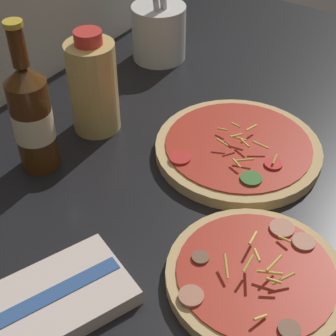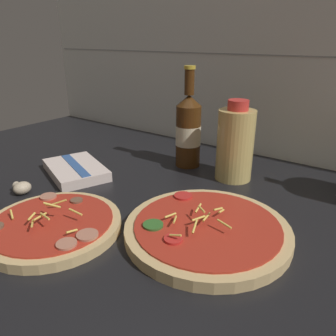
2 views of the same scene
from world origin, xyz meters
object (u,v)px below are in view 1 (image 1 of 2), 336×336
pizza_near (255,276)px  dish_towel (58,298)px  pizza_far (240,150)px  utensil_crock (159,32)px  beer_bottle (32,117)px  oil_bottle (93,86)px

pizza_near → dish_towel: 25.67cm
pizza_far → utensil_crock: bearing=56.6°
pizza_far → beer_bottle: beer_bottle is taller
pizza_near → beer_bottle: bearing=87.8°
beer_bottle → dish_towel: bearing=-130.8°
pizza_far → oil_bottle: bearing=106.0°
pizza_near → pizza_far: bearing=32.5°
pizza_near → beer_bottle: (1.60, 40.88, 8.58)cm
pizza_near → dish_towel: size_ratio=1.13×
utensil_crock → pizza_near: bearing=-133.4°
pizza_near → oil_bottle: bearing=69.2°
beer_bottle → utensil_crock: (41.63, 4.85, -3.46)cm
pizza_near → pizza_far: size_ratio=0.84×
utensil_crock → dish_towel: size_ratio=0.95×
oil_bottle → dish_towel: size_ratio=0.90×
pizza_near → dish_towel: (-17.28, 18.98, 0.18)cm
pizza_near → dish_towel: bearing=132.3°
beer_bottle → pizza_far: bearing=-51.7°
beer_bottle → utensil_crock: 42.05cm
pizza_near → beer_bottle: beer_bottle is taller
pizza_far → dish_towel: bearing=173.4°
pizza_near → utensil_crock: 63.14cm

